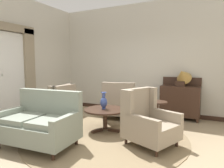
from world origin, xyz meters
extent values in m
plane|color=#9E896B|center=(0.00, 0.00, 0.00)|extent=(7.89, 7.89, 0.00)
cube|color=beige|center=(0.00, 2.67, 1.68)|extent=(5.79, 0.08, 3.37)
cube|color=beige|center=(-2.82, 0.80, 1.68)|extent=(0.08, 3.74, 3.37)
cube|color=#382319|center=(0.00, 2.62, 0.06)|extent=(5.63, 0.03, 0.12)
cylinder|color=#847051|center=(0.00, 0.30, 0.01)|extent=(3.39, 3.39, 0.01)
cube|color=silver|center=(-2.76, -0.10, 1.25)|extent=(0.03, 1.27, 2.10)
cube|color=white|center=(-2.74, -0.10, 1.25)|extent=(0.02, 1.35, 2.18)
cube|color=white|center=(-2.74, -0.10, 1.25)|extent=(0.02, 0.04, 2.10)
cube|color=white|center=(-2.74, -0.10, 1.25)|extent=(0.02, 1.27, 0.04)
cube|color=gray|center=(-2.70, 0.72, 1.30)|extent=(0.10, 0.32, 2.40)
cube|color=gray|center=(-2.70, -0.10, 2.46)|extent=(0.10, 1.95, 0.20)
cylinder|color=#382319|center=(-0.17, 0.59, 0.49)|extent=(0.95, 0.95, 0.04)
cylinder|color=#382319|center=(-0.17, 0.59, 0.26)|extent=(0.10, 0.10, 0.42)
cube|color=#382319|center=(0.05, 0.59, 0.04)|extent=(0.28, 0.07, 0.07)
cube|color=#382319|center=(-0.28, 0.78, 0.04)|extent=(0.19, 0.27, 0.07)
cube|color=#382319|center=(-0.26, 0.39, 0.04)|extent=(0.17, 0.28, 0.07)
cylinder|color=#384C93|center=(-0.21, 0.59, 0.52)|extent=(0.09, 0.09, 0.02)
ellipsoid|color=#384C93|center=(-0.21, 0.59, 0.65)|extent=(0.16, 0.16, 0.25)
cylinder|color=#384C93|center=(-0.21, 0.59, 0.83)|extent=(0.08, 0.08, 0.11)
torus|color=#384C93|center=(-0.21, 0.59, 0.88)|extent=(0.13, 0.13, 0.02)
cube|color=gray|center=(-0.85, -0.75, 0.30)|extent=(1.47, 0.95, 0.32)
cube|color=gray|center=(-0.88, -0.40, 0.74)|extent=(1.42, 0.25, 0.56)
cube|color=gray|center=(-1.15, -0.81, 0.51)|extent=(0.61, 0.68, 0.10)
cube|color=gray|center=(-0.54, -0.76, 0.51)|extent=(0.61, 0.68, 0.10)
cube|color=gray|center=(-1.49, -0.85, 0.56)|extent=(0.17, 0.74, 0.20)
cube|color=gray|center=(-0.20, -0.74, 0.56)|extent=(0.17, 0.74, 0.20)
cylinder|color=#382319|center=(-0.22, -1.03, 0.07)|extent=(0.06, 0.06, 0.14)
cylinder|color=#382319|center=(-1.48, -0.46, 0.07)|extent=(0.06, 0.06, 0.14)
cylinder|color=#382319|center=(-0.27, -0.36, 0.07)|extent=(0.06, 0.06, 0.14)
cube|color=gray|center=(-0.34, 1.78, 0.27)|extent=(1.07, 1.10, 0.27)
cube|color=gray|center=(-0.24, 1.42, 0.72)|extent=(0.86, 0.36, 0.63)
cube|color=gray|center=(0.10, 1.60, 0.80)|extent=(0.15, 0.22, 0.48)
cube|color=gray|center=(-0.63, 1.40, 0.80)|extent=(0.15, 0.22, 0.48)
cube|color=gray|center=(0.01, 1.93, 0.50)|extent=(0.31, 0.80, 0.18)
cube|color=gray|center=(-0.72, 1.73, 0.50)|extent=(0.31, 0.80, 0.18)
cylinder|color=#382319|center=(-0.11, 2.23, 0.07)|extent=(0.06, 0.06, 0.14)
cylinder|color=#382319|center=(-0.78, 2.05, 0.07)|extent=(0.06, 0.06, 0.14)
cylinder|color=#382319|center=(0.09, 1.52, 0.07)|extent=(0.06, 0.06, 0.14)
cylinder|color=#382319|center=(-0.58, 1.33, 0.07)|extent=(0.06, 0.06, 0.14)
cube|color=gray|center=(1.00, 0.23, 0.29)|extent=(1.08, 1.04, 0.30)
cube|color=gray|center=(0.67, 0.37, 0.74)|extent=(0.42, 0.78, 0.61)
cube|color=gray|center=(0.63, 0.01, 0.82)|extent=(0.22, 0.17, 0.46)
cube|color=gray|center=(0.88, 0.65, 0.82)|extent=(0.22, 0.17, 0.46)
cube|color=gray|center=(0.92, -0.10, 0.53)|extent=(0.74, 0.37, 0.19)
cube|color=gray|center=(1.17, 0.53, 0.53)|extent=(0.74, 0.37, 0.19)
cylinder|color=#382319|center=(1.21, -0.19, 0.07)|extent=(0.06, 0.06, 0.14)
cylinder|color=#382319|center=(1.44, 0.39, 0.07)|extent=(0.06, 0.06, 0.14)
cylinder|color=#382319|center=(0.56, 0.07, 0.07)|extent=(0.06, 0.06, 0.14)
cylinder|color=#382319|center=(0.79, 0.65, 0.07)|extent=(0.06, 0.06, 0.14)
cube|color=gray|center=(-1.62, 0.53, 0.28)|extent=(0.83, 0.79, 0.29)
cube|color=gray|center=(-1.29, 0.54, 0.72)|extent=(0.17, 0.77, 0.58)
cube|color=gray|center=(-1.40, 0.87, 0.78)|extent=(0.20, 0.11, 0.44)
cube|color=gray|center=(-1.37, 0.20, 0.78)|extent=(0.20, 0.11, 0.44)
cube|color=gray|center=(-1.68, 0.86, 0.52)|extent=(0.70, 0.13, 0.20)
cube|color=gray|center=(-1.66, 0.19, 0.52)|extent=(0.70, 0.13, 0.20)
cylinder|color=#382319|center=(-1.95, 0.82, 0.07)|extent=(0.06, 0.06, 0.14)
cylinder|color=#382319|center=(-1.93, 0.21, 0.07)|extent=(0.06, 0.06, 0.14)
cylinder|color=#382319|center=(-1.31, 0.84, 0.07)|extent=(0.06, 0.06, 0.14)
cylinder|color=#382319|center=(-1.29, 0.24, 0.07)|extent=(0.06, 0.06, 0.14)
cylinder|color=#382319|center=(0.89, 1.05, 0.68)|extent=(0.45, 0.45, 0.03)
cylinder|color=#382319|center=(0.89, 1.05, 0.33)|extent=(0.07, 0.07, 0.66)
cylinder|color=#382319|center=(0.89, 1.05, 0.02)|extent=(0.29, 0.29, 0.04)
cube|color=#382319|center=(1.20, 2.37, 0.51)|extent=(1.04, 0.43, 0.82)
cube|color=#382319|center=(1.20, 2.56, 1.04)|extent=(1.04, 0.04, 0.23)
cube|color=#382319|center=(0.73, 2.21, 0.05)|extent=(0.06, 0.06, 0.10)
cube|color=#382319|center=(1.67, 2.21, 0.05)|extent=(0.06, 0.06, 0.10)
cube|color=#382319|center=(0.73, 2.53, 0.05)|extent=(0.06, 0.06, 0.10)
cube|color=#382319|center=(1.67, 2.53, 0.05)|extent=(0.06, 0.06, 0.10)
cube|color=#382319|center=(1.20, 2.35, 0.99)|extent=(0.24, 0.24, 0.14)
cone|color=#B28942|center=(1.26, 2.27, 1.24)|extent=(0.47, 0.57, 0.52)
camera|label=1|loc=(1.97, -3.30, 1.51)|focal=31.98mm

